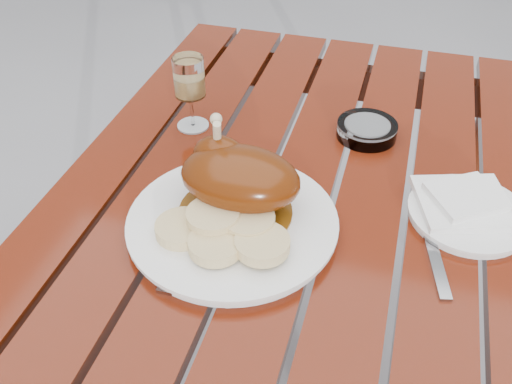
% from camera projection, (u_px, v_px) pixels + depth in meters
% --- Properties ---
extents(table, '(0.80, 1.20, 0.75)m').
position_uv_depth(table, '(290.00, 331.00, 1.18)').
color(table, maroon).
rests_on(table, ground).
extents(dinner_plate, '(0.36, 0.36, 0.02)m').
position_uv_depth(dinner_plate, '(233.00, 224.00, 0.87)').
color(dinner_plate, white).
rests_on(dinner_plate, table).
extents(roast_duck, '(0.19, 0.18, 0.13)m').
position_uv_depth(roast_duck, '(237.00, 177.00, 0.86)').
color(roast_duck, '#63370B').
rests_on(roast_duck, dinner_plate).
extents(bread_dumplings, '(0.20, 0.13, 0.03)m').
position_uv_depth(bread_dumplings, '(224.00, 230.00, 0.82)').
color(bread_dumplings, '#E2C38A').
rests_on(bread_dumplings, dinner_plate).
extents(wine_glass, '(0.08, 0.08, 0.14)m').
position_uv_depth(wine_glass, '(190.00, 94.00, 1.05)').
color(wine_glass, tan).
rests_on(wine_glass, table).
extents(side_plate, '(0.20, 0.20, 0.02)m').
position_uv_depth(side_plate, '(468.00, 214.00, 0.89)').
color(side_plate, white).
rests_on(side_plate, table).
extents(napkin, '(0.17, 0.17, 0.01)m').
position_uv_depth(napkin, '(463.00, 203.00, 0.89)').
color(napkin, white).
rests_on(napkin, side_plate).
extents(ashtray, '(0.13, 0.13, 0.03)m').
position_uv_depth(ashtray, '(367.00, 130.00, 1.06)').
color(ashtray, '#B2B7BC').
rests_on(ashtray, table).
extents(fork, '(0.03, 0.19, 0.01)m').
position_uv_depth(fork, '(187.00, 245.00, 0.84)').
color(fork, gray).
rests_on(fork, table).
extents(knife, '(0.06, 0.18, 0.01)m').
position_uv_depth(knife, '(433.00, 253.00, 0.83)').
color(knife, gray).
rests_on(knife, table).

